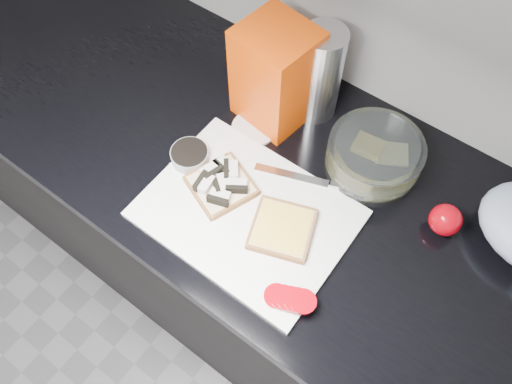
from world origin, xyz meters
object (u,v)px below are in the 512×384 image
(glass_bowl, at_px, (374,157))
(bread_bag, at_px, (276,75))
(cutting_board, at_px, (247,214))
(steel_canister, at_px, (320,74))

(glass_bowl, height_order, bread_bag, bread_bag)
(cutting_board, distance_m, glass_bowl, 0.29)
(glass_bowl, relative_size, steel_canister, 0.88)
(cutting_board, distance_m, bread_bag, 0.29)
(steel_canister, bearing_deg, bread_bag, -139.36)
(cutting_board, relative_size, bread_bag, 1.75)
(glass_bowl, distance_m, steel_canister, 0.21)
(bread_bag, bearing_deg, glass_bowl, 7.04)
(cutting_board, bearing_deg, bread_bag, 114.00)
(glass_bowl, xyz_separation_m, bread_bag, (-0.25, 0.00, 0.07))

